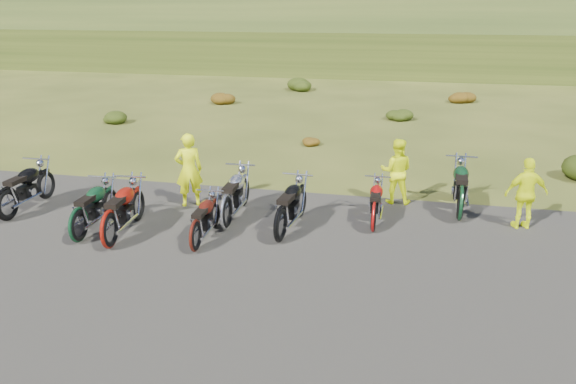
% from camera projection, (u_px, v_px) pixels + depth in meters
% --- Properties ---
extents(ground, '(300.00, 300.00, 0.00)m').
position_uv_depth(ground, '(242.00, 254.00, 11.18)').
color(ground, '#364015').
rests_on(ground, ground).
extents(gravel_pad, '(20.00, 12.00, 0.04)m').
position_uv_depth(gravel_pad, '(206.00, 304.00, 9.33)').
color(gravel_pad, black).
rests_on(gravel_pad, ground).
extents(hill_slope, '(300.00, 45.97, 9.37)m').
position_uv_depth(hill_slope, '(387.00, 53.00, 57.40)').
color(hill_slope, '#2C3F15').
rests_on(hill_slope, ground).
extents(hill_plateau, '(300.00, 90.00, 9.17)m').
position_uv_depth(hill_plateau, '(404.00, 29.00, 112.86)').
color(hill_plateau, '#2C3F15').
rests_on(hill_plateau, ground).
extents(shrub_1, '(1.03, 1.03, 0.61)m').
position_uv_depth(shrub_1, '(114.00, 116.00, 23.43)').
color(shrub_1, black).
rests_on(shrub_1, ground).
extents(shrub_2, '(1.30, 1.30, 0.77)m').
position_uv_depth(shrub_2, '(221.00, 97.00, 27.70)').
color(shrub_2, '#66340C').
rests_on(shrub_2, ground).
extents(shrub_3, '(1.56, 1.56, 0.92)m').
position_uv_depth(shrub_3, '(300.00, 83.00, 31.96)').
color(shrub_3, black).
rests_on(shrub_3, ground).
extents(shrub_4, '(0.77, 0.77, 0.45)m').
position_uv_depth(shrub_4, '(309.00, 139.00, 19.69)').
color(shrub_4, '#66340C').
rests_on(shrub_4, ground).
extents(shrub_5, '(1.03, 1.03, 0.61)m').
position_uv_depth(shrub_5, '(398.00, 113.00, 23.96)').
color(shrub_5, black).
rests_on(shrub_5, ground).
extents(shrub_6, '(1.30, 1.30, 0.77)m').
position_uv_depth(shrub_6, '(461.00, 95.00, 28.22)').
color(shrub_6, '#66340C').
rests_on(shrub_6, ground).
extents(motorcycle_0, '(0.82, 2.25, 1.17)m').
position_uv_depth(motorcycle_0, '(10.00, 221.00, 12.87)').
color(motorcycle_0, black).
rests_on(motorcycle_0, ground).
extents(motorcycle_1, '(0.97, 2.31, 1.17)m').
position_uv_depth(motorcycle_1, '(112.00, 249.00, 11.44)').
color(motorcycle_1, maroon).
rests_on(motorcycle_1, ground).
extents(motorcycle_2, '(0.82, 2.14, 1.10)m').
position_uv_depth(motorcycle_2, '(81.00, 243.00, 11.73)').
color(motorcycle_2, '#0E331B').
rests_on(motorcycle_2, ground).
extents(motorcycle_3, '(0.82, 2.25, 1.16)m').
position_uv_depth(motorcycle_3, '(227.00, 230.00, 12.40)').
color(motorcycle_3, silver).
rests_on(motorcycle_3, ground).
extents(motorcycle_4, '(0.71, 1.89, 0.97)m').
position_uv_depth(motorcycle_4, '(196.00, 252.00, 11.28)').
color(motorcycle_4, '#44120B').
rests_on(motorcycle_4, ground).
extents(motorcycle_5, '(0.91, 2.25, 1.15)m').
position_uv_depth(motorcycle_5, '(281.00, 243.00, 11.73)').
color(motorcycle_5, black).
rests_on(motorcycle_5, ground).
extents(motorcycle_6, '(0.64, 1.86, 0.97)m').
position_uv_depth(motorcycle_6, '(373.00, 232.00, 12.25)').
color(motorcycle_6, maroon).
rests_on(motorcycle_6, ground).
extents(motorcycle_7, '(0.85, 2.35, 1.22)m').
position_uv_depth(motorcycle_7, '(459.00, 221.00, 12.87)').
color(motorcycle_7, black).
rests_on(motorcycle_7, ground).
extents(person_middle, '(0.78, 0.69, 1.81)m').
position_uv_depth(person_middle, '(189.00, 171.00, 13.55)').
color(person_middle, '#D2E10B').
rests_on(person_middle, ground).
extents(person_right_a, '(0.79, 0.62, 1.62)m').
position_uv_depth(person_right_a, '(396.00, 172.00, 13.78)').
color(person_right_a, '#D2E10B').
rests_on(person_right_a, ground).
extents(person_right_b, '(1.00, 0.60, 1.59)m').
position_uv_depth(person_right_b, '(526.00, 195.00, 12.19)').
color(person_right_b, '#D2E10B').
rests_on(person_right_b, ground).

